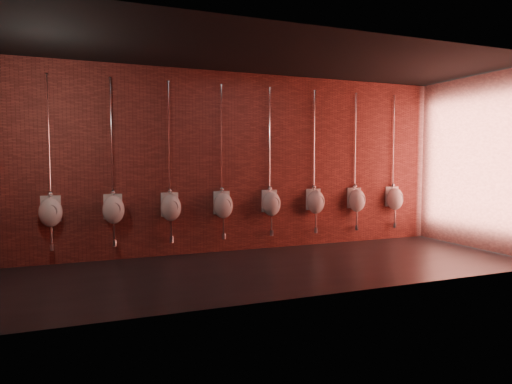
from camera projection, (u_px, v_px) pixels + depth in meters
The scene contains 10 objects.
ground at pixel (267, 268), 6.90m from camera, with size 8.50×8.50×0.00m, color black.
room_shell at pixel (268, 135), 6.76m from camera, with size 8.54×3.04×3.22m.
urinal_1 at pixel (51, 211), 7.00m from camera, with size 0.37×0.33×2.71m.
urinal_2 at pixel (113, 209), 7.34m from camera, with size 0.37×0.33×2.71m.
urinal_3 at pixel (171, 206), 7.68m from camera, with size 0.37×0.33×2.71m.
urinal_4 at pixel (223, 204), 8.03m from camera, with size 0.37×0.33×2.71m.
urinal_5 at pixel (271, 203), 8.37m from camera, with size 0.37×0.33×2.71m.
urinal_6 at pixel (316, 201), 8.71m from camera, with size 0.37×0.33×2.71m.
urinal_7 at pixel (357, 199), 9.05m from camera, with size 0.37×0.33×2.71m.
urinal_8 at pixel (395, 198), 9.39m from camera, with size 0.37×0.33×2.71m.
Camera 1 is at (-2.67, -6.26, 1.64)m, focal length 32.00 mm.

